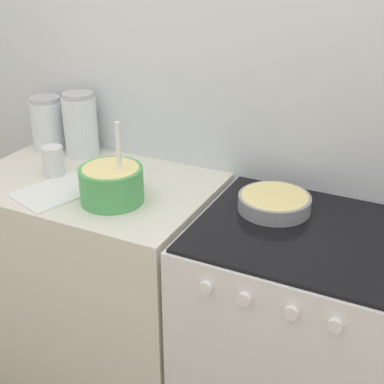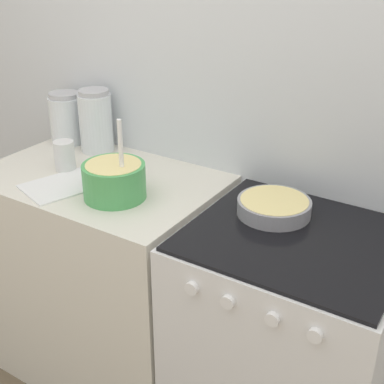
# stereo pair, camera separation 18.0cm
# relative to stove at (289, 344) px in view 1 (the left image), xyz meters

# --- Properties ---
(wall_back) EXTENTS (4.83, 0.05, 2.40)m
(wall_back) POSITION_rel_stove_xyz_m (-0.35, 0.33, 0.73)
(wall_back) COLOR silver
(wall_back) RESTS_ON ground_plane
(countertop_cabinet) EXTENTS (0.91, 0.60, 0.93)m
(countertop_cabinet) POSITION_rel_stove_xyz_m (-0.81, 0.00, 0.00)
(countertop_cabinet) COLOR silver
(countertop_cabinet) RESTS_ON ground_plane
(stove) EXTENTS (0.67, 0.62, 0.93)m
(stove) POSITION_rel_stove_xyz_m (0.00, 0.00, 0.00)
(stove) COLOR silver
(stove) RESTS_ON ground_plane
(mixing_bowl) EXTENTS (0.22, 0.22, 0.29)m
(mixing_bowl) POSITION_rel_stove_xyz_m (-0.64, -0.10, 0.54)
(mixing_bowl) COLOR #4CA559
(mixing_bowl) RESTS_ON countertop_cabinet
(baking_pan) EXTENTS (0.24, 0.24, 0.05)m
(baking_pan) POSITION_rel_stove_xyz_m (-0.12, 0.09, 0.49)
(baking_pan) COLOR gray
(baking_pan) RESTS_ON stove
(storage_jar_left) EXTENTS (0.14, 0.14, 0.22)m
(storage_jar_left) POSITION_rel_stove_xyz_m (-1.17, 0.21, 0.56)
(storage_jar_left) COLOR silver
(storage_jar_left) RESTS_ON countertop_cabinet
(storage_jar_middle) EXTENTS (0.14, 0.14, 0.26)m
(storage_jar_middle) POSITION_rel_stove_xyz_m (-0.99, 0.21, 0.58)
(storage_jar_middle) COLOR silver
(storage_jar_middle) RESTS_ON countertop_cabinet
(tin_can) EXTENTS (0.08, 0.08, 0.12)m
(tin_can) POSITION_rel_stove_xyz_m (-0.96, -0.01, 0.53)
(tin_can) COLOR silver
(tin_can) RESTS_ON countertop_cabinet
(recipe_page) EXTENTS (0.29, 0.34, 0.01)m
(recipe_page) POSITION_rel_stove_xyz_m (-0.86, -0.13, 0.47)
(recipe_page) COLOR white
(recipe_page) RESTS_ON countertop_cabinet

